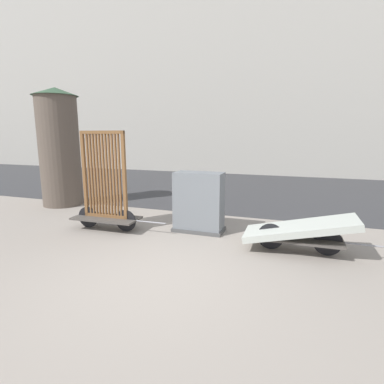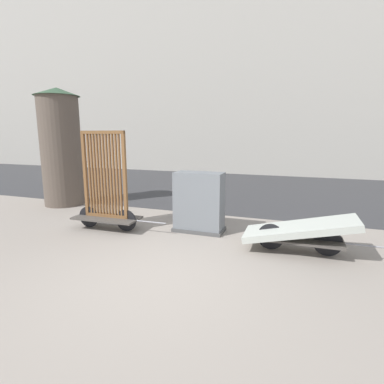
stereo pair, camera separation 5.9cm
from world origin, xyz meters
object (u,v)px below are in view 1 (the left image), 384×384
object	(u,v)px
utility_cabinet	(199,204)
bike_cart_with_bedframe	(105,196)
advertising_column	(59,147)
bike_cart_with_mattress	(299,231)

from	to	relation	value
utility_cabinet	bike_cart_with_bedframe	bearing A→B (deg)	-164.19
bike_cart_with_bedframe	advertising_column	distance (m)	3.41
bike_cart_with_bedframe	bike_cart_with_mattress	bearing A→B (deg)	-1.62
bike_cart_with_bedframe	advertising_column	size ratio (longest dim) A/B	0.64
advertising_column	bike_cart_with_mattress	bearing A→B (deg)	-13.85
advertising_column	bike_cart_with_bedframe	bearing A→B (deg)	-31.62
utility_cabinet	advertising_column	size ratio (longest dim) A/B	0.38
bike_cart_with_mattress	advertising_column	xyz separation A→B (m)	(-6.94, 1.71, 1.37)
utility_cabinet	bike_cart_with_mattress	bearing A→B (deg)	-15.21
bike_cart_with_mattress	utility_cabinet	size ratio (longest dim) A/B	1.84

